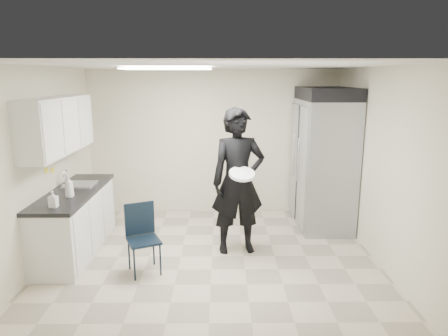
{
  "coord_description": "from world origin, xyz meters",
  "views": [
    {
      "loc": [
        0.12,
        -5.19,
        2.46
      ],
      "look_at": [
        0.17,
        0.2,
        1.23
      ],
      "focal_mm": 32.0,
      "sensor_mm": 36.0,
      "label": 1
    }
  ],
  "objects_px": {
    "commercial_fridge": "(323,164)",
    "folding_chair": "(144,241)",
    "lower_counter": "(75,223)",
    "man_tuxedo": "(238,182)"
  },
  "relations": [
    {
      "from": "commercial_fridge",
      "to": "man_tuxedo",
      "type": "xyz_separation_m",
      "value": [
        -1.46,
        -1.07,
        -0.02
      ]
    },
    {
      "from": "commercial_fridge",
      "to": "lower_counter",
      "type": "bearing_deg",
      "value": -164.12
    },
    {
      "from": "man_tuxedo",
      "to": "folding_chair",
      "type": "bearing_deg",
      "value": -160.93
    },
    {
      "from": "commercial_fridge",
      "to": "man_tuxedo",
      "type": "height_order",
      "value": "commercial_fridge"
    },
    {
      "from": "lower_counter",
      "to": "folding_chair",
      "type": "xyz_separation_m",
      "value": [
        1.1,
        -0.65,
        0.0
      ]
    },
    {
      "from": "commercial_fridge",
      "to": "folding_chair",
      "type": "relative_size",
      "value": 2.43
    },
    {
      "from": "lower_counter",
      "to": "commercial_fridge",
      "type": "distance_m",
      "value": 3.98
    },
    {
      "from": "commercial_fridge",
      "to": "folding_chair",
      "type": "xyz_separation_m",
      "value": [
        -2.68,
        -1.73,
        -0.62
      ]
    },
    {
      "from": "commercial_fridge",
      "to": "folding_chair",
      "type": "height_order",
      "value": "commercial_fridge"
    },
    {
      "from": "lower_counter",
      "to": "folding_chair",
      "type": "height_order",
      "value": "folding_chair"
    }
  ]
}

